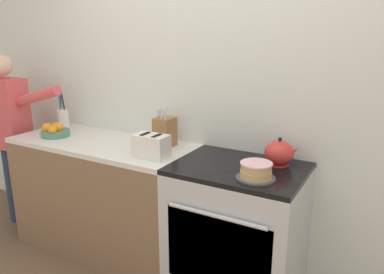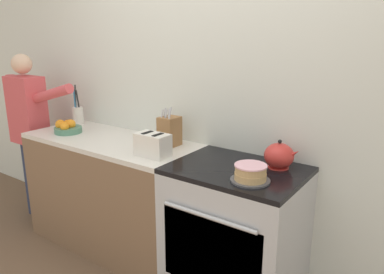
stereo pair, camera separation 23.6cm
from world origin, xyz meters
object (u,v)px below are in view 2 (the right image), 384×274
utensil_crock (78,115)px  fruit_bowl (67,128)px  layer_cake (250,174)px  tea_kettle (279,156)px  knife_block (170,131)px  stove_range (235,235)px  toaster (153,145)px  person_baker (29,124)px

utensil_crock → fruit_bowl: bearing=-56.1°
layer_cake → tea_kettle: bearing=81.6°
knife_block → utensil_crock: bearing=178.3°
knife_block → fruit_bowl: (-0.90, -0.20, -0.06)m
tea_kettle → knife_block: size_ratio=0.75×
stove_range → toaster: toaster is taller
utensil_crock → toaster: utensil_crock is taller
stove_range → utensil_crock: 1.78m
utensil_crock → person_baker: (-0.39, -0.23, -0.09)m
fruit_bowl → toaster: size_ratio=0.90×
stove_range → tea_kettle: tea_kettle is taller
utensil_crock → toaster: (1.12, -0.28, -0.01)m
knife_block → utensil_crock: utensil_crock is taller
toaster → layer_cake: bearing=-1.8°
knife_block → utensil_crock: size_ratio=0.83×
stove_range → fruit_bowl: 1.61m
utensil_crock → toaster: size_ratio=1.45×
tea_kettle → stove_range: bearing=-143.2°
utensil_crock → toaster: 1.16m
person_baker → toaster: bearing=11.6°
tea_kettle → fruit_bowl: tea_kettle is taller
utensil_crock → knife_block: bearing=-1.7°
tea_kettle → utensil_crock: utensil_crock is taller
stove_range → fruit_bowl: (-1.53, -0.07, 0.49)m
stove_range → knife_block: bearing=167.9°
knife_block → toaster: knife_block is taller
stove_range → fruit_bowl: fruit_bowl is taller
knife_block → toaster: bearing=-76.6°
layer_cake → toaster: bearing=178.2°
toaster → stove_range: bearing=11.8°
layer_cake → tea_kettle: (0.04, 0.29, 0.03)m
stove_range → toaster: (-0.56, -0.12, 0.52)m
layer_cake → toaster: (-0.72, 0.02, 0.03)m
tea_kettle → fruit_bowl: 1.74m
layer_cake → utensil_crock: bearing=170.6°
tea_kettle → utensil_crock: (-1.89, 0.02, 0.01)m
layer_cake → utensil_crock: utensil_crock is taller
stove_range → utensil_crock: size_ratio=2.56×
layer_cake → fruit_bowl: size_ratio=1.01×
fruit_bowl → knife_block: bearing=12.7°
fruit_bowl → tea_kettle: bearing=7.3°
knife_block → fruit_bowl: 0.93m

